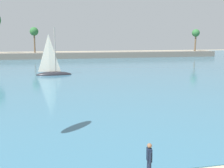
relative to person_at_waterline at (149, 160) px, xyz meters
name	(u,v)px	position (x,y,z in m)	size (l,w,h in m)	color
sea	(64,63)	(-0.14, 57.95, -0.86)	(220.00, 114.95, 0.06)	#386B84
palm_headland	(49,51)	(-3.48, 75.45, 1.50)	(100.58, 6.04, 13.55)	slate
person_at_waterline	(149,160)	(0.00, 0.00, 0.00)	(0.25, 0.54, 1.67)	#141E33
sailboat_near_shore	(53,70)	(-3.27, 36.37, -0.08)	(5.80, 1.75, 8.40)	black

